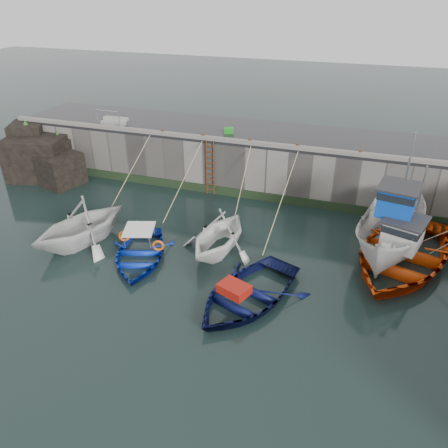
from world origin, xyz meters
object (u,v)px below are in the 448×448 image
(boat_near_blue, at_px, (140,258))
(bollard_d, at_px, (298,146))
(boat_near_navy, at_px, (246,299))
(boat_far_orange, at_px, (401,254))
(ladder, at_px, (210,168))
(boat_near_white, at_px, (83,242))
(boat_near_blacktrim, at_px, (219,250))
(bollard_b, at_px, (203,136))
(bollard_a, at_px, (163,132))
(bollard_e, at_px, (361,153))
(bollard_c, at_px, (250,141))
(boat_far_white, at_px, (391,232))
(fish_crate, at_px, (229,130))

(boat_near_blue, relative_size, bollard_d, 16.11)
(boat_near_navy, distance_m, boat_far_orange, 7.31)
(ladder, distance_m, boat_near_navy, 10.00)
(ladder, relative_size, boat_near_white, 0.66)
(boat_near_blacktrim, relative_size, bollard_b, 15.31)
(ladder, xyz_separation_m, boat_near_white, (-3.89, -7.04, -1.59))
(boat_near_blue, height_order, boat_near_blacktrim, boat_near_blacktrim)
(boat_near_white, relative_size, bollard_a, 17.35)
(bollard_a, bearing_deg, bollard_e, 0.00)
(bollard_b, distance_m, bollard_d, 5.30)
(boat_near_blacktrim, relative_size, boat_near_navy, 0.80)
(ladder, relative_size, bollard_c, 11.43)
(boat_near_blue, relative_size, bollard_a, 16.11)
(boat_far_white, bearing_deg, boat_near_navy, -124.56)
(ladder, height_order, bollard_b, bollard_b)
(fish_crate, xyz_separation_m, bollard_a, (-3.53, -1.42, -0.02))
(boat_far_orange, distance_m, bollard_e, 5.79)
(boat_far_white, height_order, bollard_b, boat_far_white)
(boat_near_blue, height_order, bollard_c, bollard_c)
(ladder, xyz_separation_m, boat_far_white, (9.86, -3.49, -0.47))
(bollard_a, bearing_deg, bollard_c, 0.00)
(boat_near_navy, height_order, fish_crate, fish_crate)
(boat_near_white, bearing_deg, boat_near_blacktrim, 33.42)
(boat_near_navy, distance_m, bollard_a, 12.30)
(fish_crate, relative_size, bollard_d, 2.04)
(boat_far_orange, bearing_deg, ladder, 175.89)
(boat_far_white, bearing_deg, boat_near_blacktrim, -153.29)
(boat_far_white, height_order, boat_far_orange, boat_far_white)
(fish_crate, bearing_deg, boat_near_white, -140.17)
(fish_crate, relative_size, bollard_b, 2.04)
(boat_near_blue, relative_size, bollard_b, 16.11)
(ladder, relative_size, bollard_a, 11.43)
(boat_far_white, relative_size, bollard_e, 26.05)
(boat_near_white, xyz_separation_m, boat_far_white, (13.75, 3.55, 1.12))
(fish_crate, height_order, bollard_e, fish_crate)
(fish_crate, height_order, bollard_d, fish_crate)
(boat_near_blacktrim, height_order, bollard_b, bollard_b)
(bollard_b, distance_m, bollard_e, 8.50)
(boat_near_blue, bearing_deg, bollard_e, 24.06)
(boat_near_white, height_order, boat_near_navy, boat_near_white)
(boat_near_blue, distance_m, bollard_a, 8.76)
(bollard_c, bearing_deg, bollard_e, 0.00)
(boat_far_orange, bearing_deg, boat_near_blacktrim, -151.46)
(ladder, distance_m, boat_near_white, 8.20)
(boat_near_blacktrim, xyz_separation_m, bollard_d, (2.33, 5.99, 3.30))
(boat_near_navy, height_order, bollard_d, bollard_d)
(boat_near_white, xyz_separation_m, bollard_d, (8.69, 7.37, 3.30))
(ladder, distance_m, boat_near_blacktrim, 6.38)
(ladder, relative_size, bollard_b, 11.43)
(boat_far_orange, distance_m, bollard_c, 9.73)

